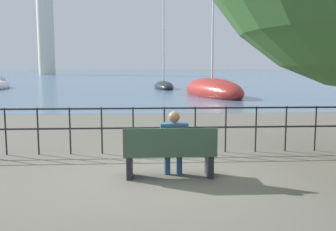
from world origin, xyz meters
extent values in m
plane|color=#605B51|center=(0.00, 0.00, 0.00)|extent=(1000.00, 1000.00, 0.00)
cube|color=slate|center=(0.00, 159.22, 0.00)|extent=(600.00, 300.00, 0.01)
cube|color=#334C38|center=(0.00, 0.00, 0.42)|extent=(1.61, 0.45, 0.05)
cube|color=#334C38|center=(0.00, -0.21, 0.68)|extent=(1.61, 0.04, 0.45)
cube|color=black|center=(-0.70, 0.00, 0.20)|extent=(0.10, 0.41, 0.40)
cube|color=black|center=(0.70, 0.00, 0.20)|extent=(0.10, 0.41, 0.40)
cylinder|color=navy|center=(-0.03, 0.16, 0.23)|extent=(0.11, 0.11, 0.45)
cylinder|color=navy|center=(0.18, 0.16, 0.23)|extent=(0.11, 0.11, 0.45)
cube|color=navy|center=(0.08, 0.07, 0.50)|extent=(0.41, 0.26, 0.14)
cube|color=navy|center=(0.08, -0.02, 0.71)|extent=(0.48, 0.24, 0.51)
sphere|color=#846047|center=(0.08, -0.02, 1.07)|extent=(0.20, 0.20, 0.20)
cylinder|color=black|center=(-3.50, 1.88, 0.53)|extent=(0.04, 0.04, 1.05)
cylinder|color=black|center=(-2.80, 1.88, 0.53)|extent=(0.04, 0.04, 1.05)
cylinder|color=black|center=(-2.10, 1.88, 0.53)|extent=(0.04, 0.04, 1.05)
cylinder|color=black|center=(-1.40, 1.88, 0.53)|extent=(0.04, 0.04, 1.05)
cylinder|color=black|center=(-0.70, 1.88, 0.53)|extent=(0.04, 0.04, 1.05)
cylinder|color=black|center=(0.00, 1.88, 0.53)|extent=(0.04, 0.04, 1.05)
cylinder|color=black|center=(0.70, 1.88, 0.53)|extent=(0.04, 0.04, 1.05)
cylinder|color=black|center=(1.40, 1.88, 0.53)|extent=(0.04, 0.04, 1.05)
cylinder|color=black|center=(2.10, 1.88, 0.53)|extent=(0.04, 0.04, 1.05)
cylinder|color=black|center=(2.80, 1.88, 0.53)|extent=(0.04, 0.04, 1.05)
cylinder|color=black|center=(3.50, 1.88, 0.53)|extent=(0.04, 0.04, 1.05)
cylinder|color=black|center=(0.00, 1.88, 1.02)|extent=(15.41, 0.04, 0.04)
cylinder|color=black|center=(0.00, 1.88, 0.58)|extent=(15.41, 0.04, 0.04)
ellipsoid|color=maroon|center=(4.16, 19.12, 0.36)|extent=(4.25, 8.54, 1.78)
cylinder|color=silver|center=(4.16, 19.12, 5.77)|extent=(0.14, 0.14, 9.75)
ellipsoid|color=black|center=(1.30, 28.76, 0.20)|extent=(2.12, 6.09, 1.01)
cylinder|color=silver|center=(1.30, 28.76, 5.76)|extent=(0.14, 0.14, 10.50)
cylinder|color=silver|center=(-28.72, 104.03, 11.84)|extent=(4.62, 4.62, 23.68)
camera|label=1|loc=(-0.42, -6.43, 1.91)|focal=40.00mm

